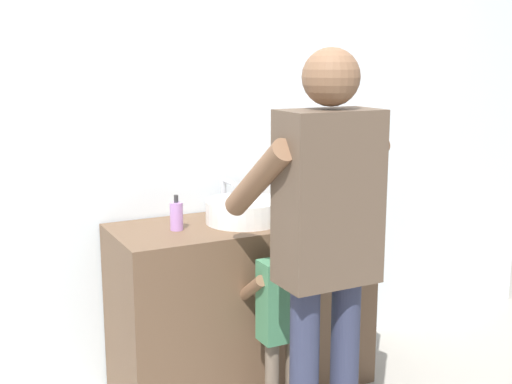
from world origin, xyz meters
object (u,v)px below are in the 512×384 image
Objects in this scene: soap_bottle at (176,216)px; child_toddler at (282,311)px; toothbrush_cup at (314,204)px; adult_parent at (326,223)px.

child_toddler is at bearing -49.15° from soap_bottle.
toothbrush_cup is 0.66m from child_toddler.
toothbrush_cup reaches higher than child_toddler.
soap_bottle reaches higher than child_toddler.
soap_bottle is (-0.73, 0.02, 0.01)m from toothbrush_cup.
adult_parent is at bearing -118.88° from toothbrush_cup.
child_toddler is (-0.39, -0.37, -0.38)m from toothbrush_cup.
child_toddler is 0.54× the size of adult_parent.
toothbrush_cup reaches higher than soap_bottle.
adult_parent is (0.36, -0.69, 0.08)m from soap_bottle.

